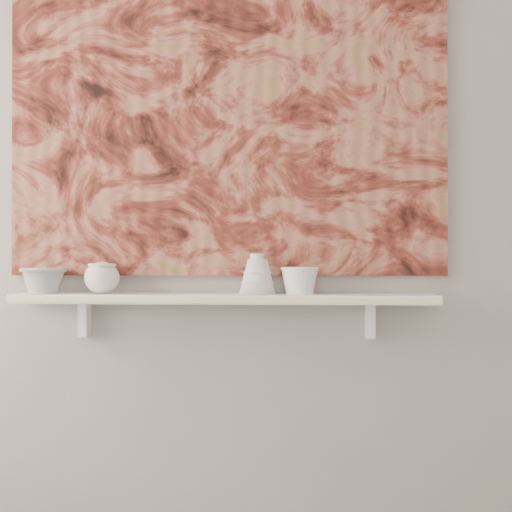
# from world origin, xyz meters

# --- Properties ---
(wall_back) EXTENTS (3.60, 0.00, 3.60)m
(wall_back) POSITION_xyz_m (0.00, 1.60, 1.35)
(wall_back) COLOR gray
(wall_back) RESTS_ON floor
(shelf) EXTENTS (1.40, 0.18, 0.03)m
(shelf) POSITION_xyz_m (0.00, 1.51, 0.92)
(shelf) COLOR silver
(shelf) RESTS_ON wall_back
(shelf_stripe) EXTENTS (1.40, 0.01, 0.02)m
(shelf_stripe) POSITION_xyz_m (0.00, 1.41, 0.92)
(shelf_stripe) COLOR beige
(shelf_stripe) RESTS_ON shelf
(bracket_left) EXTENTS (0.03, 0.06, 0.12)m
(bracket_left) POSITION_xyz_m (-0.49, 1.57, 0.84)
(bracket_left) COLOR silver
(bracket_left) RESTS_ON wall_back
(bracket_right) EXTENTS (0.03, 0.06, 0.12)m
(bracket_right) POSITION_xyz_m (0.49, 1.57, 0.84)
(bracket_right) COLOR silver
(bracket_right) RESTS_ON wall_back
(painting) EXTENTS (1.50, 0.02, 1.10)m
(painting) POSITION_xyz_m (0.00, 1.59, 1.54)
(painting) COLOR maroon
(painting) RESTS_ON wall_back
(house_motif) EXTENTS (0.09, 0.00, 0.08)m
(house_motif) POSITION_xyz_m (0.45, 1.57, 1.23)
(house_motif) COLOR black
(house_motif) RESTS_ON painting
(bowl_grey) EXTENTS (0.20, 0.20, 0.09)m
(bowl_grey) POSITION_xyz_m (-0.61, 1.51, 0.98)
(bowl_grey) COLOR gray
(bowl_grey) RESTS_ON shelf
(cup_cream) EXTENTS (0.13, 0.13, 0.11)m
(cup_cream) POSITION_xyz_m (-0.41, 1.51, 0.98)
(cup_cream) COLOR silver
(cup_cream) RESTS_ON shelf
(bell_vessel) EXTENTS (0.15, 0.15, 0.14)m
(bell_vessel) POSITION_xyz_m (0.11, 1.51, 1.00)
(bell_vessel) COLOR silver
(bell_vessel) RESTS_ON shelf
(bowl_white) EXTENTS (0.14, 0.14, 0.09)m
(bowl_white) POSITION_xyz_m (0.25, 1.51, 0.98)
(bowl_white) COLOR white
(bowl_white) RESTS_ON shelf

